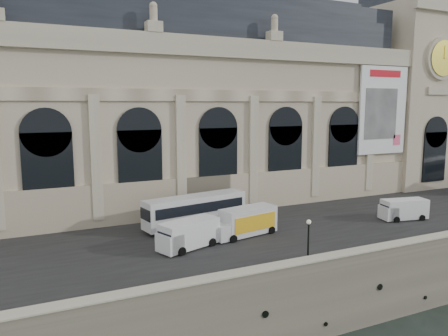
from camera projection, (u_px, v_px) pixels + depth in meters
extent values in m
plane|color=black|center=(361.00, 329.00, 39.08)|extent=(260.00, 260.00, 0.00)
cube|color=gray|center=(207.00, 211.00, 69.92)|extent=(160.00, 70.00, 6.00)
cube|color=#2D2D2D|center=(278.00, 225.00, 50.71)|extent=(160.00, 24.00, 0.06)
cube|color=gray|center=(359.00, 257.00, 38.66)|extent=(160.00, 1.20, 1.10)
cube|color=beige|center=(360.00, 250.00, 38.57)|extent=(160.00, 1.40, 0.12)
cube|color=beige|center=(179.00, 125.00, 61.76)|extent=(68.00, 18.00, 22.00)
cube|color=beige|center=(204.00, 196.00, 54.82)|extent=(68.60, 0.40, 5.00)
cube|color=beige|center=(203.00, 46.00, 52.02)|extent=(69.00, 0.80, 2.40)
cube|color=beige|center=(203.00, 95.00, 53.00)|extent=(68.00, 0.30, 1.40)
cube|color=#292E36|center=(177.00, 23.00, 59.72)|extent=(64.00, 15.00, 6.00)
cube|color=black|center=(48.00, 175.00, 46.57)|extent=(5.20, 0.25, 9.00)
cylinder|color=black|center=(46.00, 132.00, 45.92)|extent=(5.20, 0.25, 5.20)
cube|color=beige|center=(96.00, 158.00, 48.41)|extent=(1.20, 0.50, 14.00)
cube|color=black|center=(141.00, 169.00, 50.82)|extent=(5.20, 0.25, 9.00)
cylinder|color=black|center=(139.00, 130.00, 50.16)|extent=(5.20, 0.25, 5.20)
cube|color=beige|center=(181.00, 154.00, 52.66)|extent=(1.20, 0.50, 14.00)
cube|color=black|center=(218.00, 164.00, 55.06)|extent=(5.20, 0.25, 9.00)
cylinder|color=black|center=(218.00, 128.00, 54.40)|extent=(5.20, 0.25, 5.20)
cube|color=beige|center=(253.00, 150.00, 56.90)|extent=(1.20, 0.50, 14.00)
cube|color=black|center=(285.00, 159.00, 59.30)|extent=(5.20, 0.25, 9.00)
cylinder|color=black|center=(286.00, 126.00, 58.65)|extent=(5.20, 0.25, 5.20)
cube|color=beige|center=(316.00, 147.00, 61.14)|extent=(1.20, 0.50, 14.00)
cube|color=black|center=(343.00, 156.00, 63.55)|extent=(5.20, 0.25, 9.00)
cylinder|color=black|center=(344.00, 125.00, 62.89)|extent=(5.20, 0.25, 5.20)
cube|color=beige|center=(370.00, 144.00, 65.39)|extent=(1.20, 0.50, 14.00)
cube|color=white|center=(383.00, 110.00, 65.33)|extent=(9.00, 0.35, 13.00)
cube|color=red|center=(386.00, 74.00, 64.36)|extent=(6.00, 0.06, 1.00)
cube|color=gray|center=(381.00, 114.00, 65.01)|extent=(6.20, 0.06, 7.50)
cube|color=#F1557E|center=(397.00, 140.00, 67.08)|extent=(1.40, 0.06, 1.60)
cube|color=beige|center=(403.00, 98.00, 75.47)|extent=(12.00, 14.00, 30.00)
cube|color=beige|center=(446.00, 5.00, 66.90)|extent=(13.00, 0.80, 2.00)
cylinder|color=beige|center=(442.00, 58.00, 68.11)|extent=(6.60, 0.50, 6.60)
cylinder|color=black|center=(444.00, 58.00, 67.84)|extent=(5.40, 0.15, 5.40)
cylinder|color=yellow|center=(444.00, 58.00, 67.78)|extent=(5.50, 0.06, 5.50)
cube|color=yellow|center=(445.00, 52.00, 67.58)|extent=(0.14, 0.05, 2.00)
cube|color=yellow|center=(447.00, 58.00, 67.96)|extent=(1.40, 0.05, 0.14)
cube|color=black|center=(434.00, 157.00, 70.46)|extent=(5.00, 0.25, 8.00)
cube|color=silver|center=(195.00, 209.00, 49.69)|extent=(12.61, 4.63, 3.19)
cube|color=black|center=(145.00, 215.00, 46.12)|extent=(0.48, 2.35, 1.24)
cube|color=black|center=(202.00, 208.00, 48.56)|extent=(11.18, 2.00, 1.13)
cube|color=black|center=(189.00, 204.00, 50.71)|extent=(11.18, 2.00, 1.13)
cylinder|color=black|center=(165.00, 232.00, 46.24)|extent=(1.07, 0.48, 1.03)
cylinder|color=black|center=(154.00, 227.00, 48.32)|extent=(1.07, 0.48, 1.03)
cylinder|color=black|center=(235.00, 219.00, 51.52)|extent=(1.07, 0.48, 1.03)
cylinder|color=black|center=(222.00, 214.00, 53.60)|extent=(1.07, 0.48, 1.03)
cube|color=white|center=(189.00, 233.00, 42.39)|extent=(6.48, 4.24, 2.57)
cube|color=white|center=(170.00, 243.00, 40.76)|extent=(2.38, 2.78, 1.79)
cube|color=black|center=(164.00, 238.00, 40.23)|extent=(0.73, 1.92, 0.89)
cylinder|color=black|center=(182.00, 252.00, 40.37)|extent=(0.89, 0.55, 0.85)
cylinder|color=black|center=(166.00, 246.00, 42.02)|extent=(0.89, 0.55, 0.85)
cylinder|color=black|center=(212.00, 242.00, 43.08)|extent=(0.89, 0.55, 0.85)
cylinder|color=black|center=(196.00, 237.00, 44.72)|extent=(0.89, 0.55, 0.85)
cube|color=white|center=(404.00, 209.00, 52.93)|extent=(5.77, 3.17, 2.33)
cube|color=white|center=(388.00, 213.00, 52.46)|extent=(1.92, 2.39, 1.62)
cube|color=black|center=(384.00, 208.00, 52.24)|extent=(0.42, 1.80, 0.81)
cylinder|color=black|center=(397.00, 220.00, 51.63)|extent=(0.80, 0.40, 0.77)
cylinder|color=black|center=(386.00, 215.00, 53.67)|extent=(0.80, 0.40, 0.77)
cylinder|color=black|center=(422.00, 218.00, 52.46)|extent=(0.80, 0.40, 0.77)
cylinder|color=black|center=(411.00, 214.00, 54.50)|extent=(0.80, 0.40, 0.77)
cube|color=silver|center=(248.00, 220.00, 46.67)|extent=(6.63, 3.58, 2.83)
cube|color=gold|center=(256.00, 223.00, 45.69)|extent=(5.36, 1.11, 1.68)
cube|color=red|center=(256.00, 223.00, 45.69)|extent=(3.09, 0.65, 0.63)
cube|color=silver|center=(221.00, 232.00, 44.66)|extent=(2.09, 2.59, 1.57)
cylinder|color=black|center=(233.00, 239.00, 44.16)|extent=(0.88, 0.45, 0.84)
cylinder|color=black|center=(219.00, 233.00, 46.08)|extent=(0.88, 0.45, 0.84)
cylinder|color=black|center=(272.00, 230.00, 47.25)|extent=(0.88, 0.45, 0.84)
cylinder|color=black|center=(257.00, 225.00, 49.16)|extent=(0.88, 0.45, 0.84)
cylinder|color=black|center=(308.00, 262.00, 38.29)|extent=(0.41, 0.41, 0.38)
cylinder|color=black|center=(308.00, 244.00, 38.04)|extent=(0.15, 0.15, 3.76)
sphere|color=beige|center=(309.00, 222.00, 37.76)|extent=(0.41, 0.41, 0.41)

